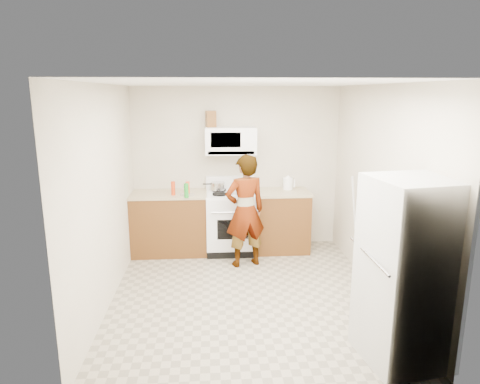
{
  "coord_description": "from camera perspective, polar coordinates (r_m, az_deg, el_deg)",
  "views": [
    {
      "loc": [
        -0.42,
        -4.8,
        2.4
      ],
      "look_at": [
        -0.03,
        0.55,
        1.15
      ],
      "focal_mm": 32.0,
      "sensor_mm": 36.0,
      "label": 1
    }
  ],
  "objects": [
    {
      "name": "right_wall",
      "position": [
        5.33,
        18.14,
        -0.02
      ],
      "size": [
        0.02,
        3.6,
        2.5
      ],
      "primitive_type": "cube",
      "color": "beige",
      "rests_on": "floor"
    },
    {
      "name": "saucepan",
      "position": [
        6.52,
        -2.99,
        0.77
      ],
      "size": [
        0.25,
        0.25,
        0.11
      ],
      "primitive_type": "cylinder",
      "rotation": [
        0.0,
        0.0,
        -0.21
      ],
      "color": "#B9B9BE",
      "rests_on": "gas_range"
    },
    {
      "name": "bottle_spray",
      "position": [
        6.32,
        -8.91,
        0.48
      ],
      "size": [
        0.07,
        0.07,
        0.2
      ],
      "primitive_type": "cylinder",
      "rotation": [
        0.0,
        0.0,
        0.28
      ],
      "color": "red",
      "rests_on": "counter_left"
    },
    {
      "name": "floor",
      "position": [
        5.38,
        0.81,
        -13.38
      ],
      "size": [
        3.6,
        3.6,
        0.0
      ],
      "primitive_type": "plane",
      "color": "gray",
      "rests_on": "ground"
    },
    {
      "name": "counter_left",
      "position": [
        6.49,
        -9.49,
        -0.29
      ],
      "size": [
        1.14,
        0.64,
        0.03
      ],
      "primitive_type": "cube",
      "color": "tan",
      "rests_on": "cabinet_left"
    },
    {
      "name": "cabinet_right",
      "position": [
        6.68,
        5.55,
        -3.95
      ],
      "size": [
        0.8,
        0.62,
        0.9
      ],
      "primitive_type": "cube",
      "color": "brown",
      "rests_on": "floor"
    },
    {
      "name": "bottle_green_cap",
      "position": [
        6.15,
        -7.17,
        0.18
      ],
      "size": [
        0.08,
        0.08,
        0.2
      ],
      "primitive_type": "cylinder",
      "rotation": [
        0.0,
        0.0,
        0.4
      ],
      "color": "#198923",
      "rests_on": "counter_left"
    },
    {
      "name": "jug",
      "position": [
        6.48,
        -3.91,
        9.7
      ],
      "size": [
        0.17,
        0.17,
        0.24
      ],
      "primitive_type": "cube",
      "rotation": [
        0.0,
        0.0,
        0.2
      ],
      "color": "brown",
      "rests_on": "microwave"
    },
    {
      "name": "tray",
      "position": [
        6.39,
        -0.49,
        0.02
      ],
      "size": [
        0.26,
        0.18,
        0.05
      ],
      "primitive_type": "cube",
      "rotation": [
        0.0,
        0.0,
        0.08
      ],
      "color": "white",
      "rests_on": "gas_range"
    },
    {
      "name": "person",
      "position": [
        5.95,
        0.69,
        -2.56
      ],
      "size": [
        0.67,
        0.54,
        1.59
      ],
      "primitive_type": "imported",
      "rotation": [
        0.0,
        0.0,
        3.44
      ],
      "color": "tan",
      "rests_on": "floor"
    },
    {
      "name": "kettle",
      "position": [
        6.68,
        6.4,
        1.14
      ],
      "size": [
        0.19,
        0.19,
        0.18
      ],
      "primitive_type": "cylinder",
      "rotation": [
        0.0,
        0.0,
        0.32
      ],
      "color": "white",
      "rests_on": "counter_right"
    },
    {
      "name": "back_wall",
      "position": [
        6.7,
        -0.47,
        3.21
      ],
      "size": [
        3.2,
        0.02,
        2.5
      ],
      "primitive_type": "cube",
      "color": "beige",
      "rests_on": "floor"
    },
    {
      "name": "fridge",
      "position": [
        4.13,
        21.45,
        -9.89
      ],
      "size": [
        0.8,
        0.8,
        1.7
      ],
      "primitive_type": "cube",
      "rotation": [
        0.0,
        0.0,
        0.16
      ],
      "color": "silver",
      "rests_on": "floor"
    },
    {
      "name": "pot_lid",
      "position": [
        6.32,
        -7.03,
        -0.36
      ],
      "size": [
        0.27,
        0.27,
        0.01
      ],
      "primitive_type": "cylinder",
      "rotation": [
        0.0,
        0.0,
        -0.33
      ],
      "color": "white",
      "rests_on": "counter_left"
    },
    {
      "name": "broom",
      "position": [
        6.19,
        15.07,
        -3.73
      ],
      "size": [
        0.24,
        0.19,
        1.3
      ],
      "primitive_type": "cylinder",
      "rotation": [
        0.14,
        -0.14,
        -0.13
      ],
      "color": "silver",
      "rests_on": "floor"
    },
    {
      "name": "cabinet_left",
      "position": [
        6.62,
        -9.34,
        -4.23
      ],
      "size": [
        1.12,
        0.62,
        0.9
      ],
      "primitive_type": "cube",
      "color": "brown",
      "rests_on": "floor"
    },
    {
      "name": "bottle_hot_sauce",
      "position": [
        6.41,
        -6.99,
        0.6
      ],
      "size": [
        0.07,
        0.07,
        0.18
      ],
      "primitive_type": "cylinder",
      "rotation": [
        0.0,
        0.0,
        0.18
      ],
      "color": "#E14319",
      "rests_on": "counter_left"
    },
    {
      "name": "microwave",
      "position": [
        6.46,
        -1.27,
        6.87
      ],
      "size": [
        0.76,
        0.38,
        0.4
      ],
      "primitive_type": "cube",
      "color": "white",
      "rests_on": "back_wall"
    },
    {
      "name": "gas_range",
      "position": [
        6.58,
        -1.16,
        -3.84
      ],
      "size": [
        0.76,
        0.65,
        1.13
      ],
      "color": "white",
      "rests_on": "floor"
    },
    {
      "name": "counter_right",
      "position": [
        6.56,
        5.64,
        -0.04
      ],
      "size": [
        0.82,
        0.64,
        0.03
      ],
      "primitive_type": "cube",
      "color": "tan",
      "rests_on": "cabinet_right"
    }
  ]
}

